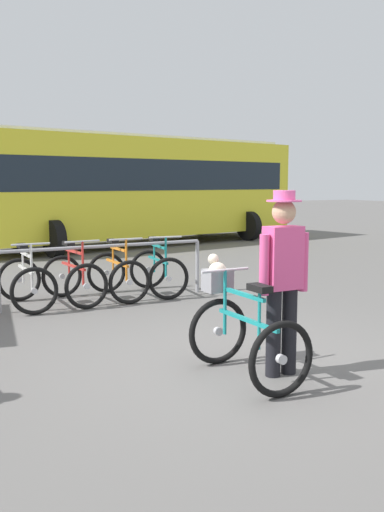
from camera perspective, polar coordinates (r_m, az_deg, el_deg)
name	(u,v)px	position (r m, az deg, el deg)	size (l,w,h in m)	color
ground_plane	(236,363)	(5.80, 4.46, -10.67)	(80.00, 80.00, 0.00)	#605E5B
bike_rack_rail	(106,258)	(8.61, -8.61, -0.23)	(3.21, 0.08, 0.88)	#99999E
racked_bike_white	(26,282)	(8.50, -16.31, -2.57)	(0.67, 1.11, 0.97)	black
racked_bike_red	(74,279)	(8.68, -11.80, -2.23)	(0.73, 1.14, 0.97)	black
racked_bike_orange	(117,275)	(8.91, -7.50, -1.89)	(0.68, 1.10, 0.97)	black
racked_bike_teal	(158,271)	(9.18, -3.44, -1.56)	(0.78, 1.16, 0.97)	black
featured_bicycle	(240,324)	(5.32, 4.83, -6.87)	(0.67, 1.21, 1.09)	black
person_with_featured_bike	(283,275)	(5.29, 9.10, -1.92)	(0.53, 0.32, 1.72)	black
bus_distant	(139,184)	(16.66, -5.38, 7.18)	(10.28, 4.48, 3.08)	yellow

